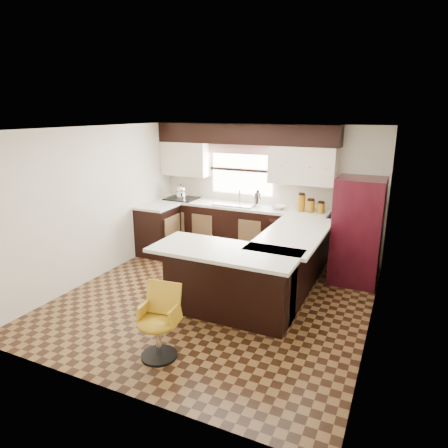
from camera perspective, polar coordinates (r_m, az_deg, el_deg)
The scene contains 30 objects.
floor at distance 5.89m, azimuth -1.25°, elevation -10.53°, with size 4.40×4.40×0.00m, color #49301A.
ceiling at distance 5.28m, azimuth -1.41°, elevation 13.48°, with size 4.40×4.40×0.00m, color silver.
wall_back at distance 7.45m, azimuth 6.18°, elevation 4.81°, with size 4.40×4.40×0.00m, color beige.
wall_front at distance 3.73m, azimuth -16.54°, elevation -7.26°, with size 4.40×4.40×0.00m, color beige.
wall_left at distance 6.64m, azimuth -17.84°, elevation 2.76°, with size 4.40×4.40×0.00m, color beige.
wall_right at distance 4.95m, azimuth 21.09°, elevation -1.92°, with size 4.40×4.40×0.00m, color beige.
base_cab_back at distance 7.51m, azimuth 2.02°, elevation -0.91°, with size 3.30×0.60×0.90m, color black.
base_cab_left at distance 7.59m, azimuth -9.35°, elevation -0.95°, with size 0.60×0.70×0.90m, color black.
counter_back at distance 7.39m, azimuth 2.06°, elevation 2.60°, with size 3.30×0.60×0.04m, color silver.
counter_left at distance 7.47m, azimuth -9.52°, elevation 2.53°, with size 0.60×0.70×0.04m, color silver.
soffit at distance 7.30m, azimuth 2.92°, elevation 12.73°, with size 3.40×0.35×0.36m, color black.
upper_cab_left at distance 7.88m, azimuth -5.49°, elevation 9.26°, with size 0.94×0.35×0.64m, color beige.
upper_cab_right at distance 7.01m, azimuth 11.15°, elevation 8.22°, with size 1.14×0.35×0.64m, color beige.
window_pane at distance 7.55m, azimuth 2.59°, elevation 7.72°, with size 1.20×0.02×0.90m, color white.
valance at distance 7.46m, azimuth 2.50°, elevation 10.65°, with size 1.30×0.06×0.18m, color #D19B93.
sink at distance 7.38m, azimuth 1.64°, elevation 2.89°, with size 0.75×0.45×0.03m, color #B2B2B7.
dishwasher at distance 6.95m, azimuth 8.72°, elevation -2.68°, with size 0.58×0.03×0.78m, color black.
cooktop at distance 7.90m, azimuth -6.06°, elevation 3.64°, with size 0.58×0.50×0.03m, color black.
peninsula_long at distance 5.96m, azimuth 9.26°, elevation -5.71°, with size 0.60×1.95×0.90m, color black.
peninsula_return at distance 5.27m, azimuth 0.73°, elevation -8.46°, with size 1.65×0.60×0.90m, color black.
counter_pen_long at distance 5.79m, azimuth 9.94°, elevation -1.43°, with size 0.84×1.95×0.04m, color silver.
counter_pen_return at distance 5.02m, azimuth 0.12°, elevation -3.89°, with size 1.89×0.84×0.04m, color silver.
refrigerator at distance 6.49m, azimuth 18.50°, elevation -0.99°, with size 0.71×0.68×1.66m, color #350812.
bar_chair at distance 4.49m, azimuth -9.46°, elevation -13.83°, with size 0.44×0.44×0.82m, color #BB8D1B, non-canonical shape.
kettle at distance 7.87m, azimuth -6.16°, elevation 4.73°, with size 0.21×0.21×0.28m, color silver, non-canonical shape.
percolator at distance 7.22m, azimuth 4.82°, elevation 3.53°, with size 0.13×0.13×0.27m, color silver.
mixing_bowl at distance 7.13m, azimuth 7.69°, elevation 2.40°, with size 0.25×0.25×0.06m, color white.
canister_large at distance 7.01m, azimuth 10.96°, elevation 2.98°, with size 0.14×0.14×0.29m, color #98660F.
canister_med at distance 6.99m, azimuth 12.26°, elevation 2.50°, with size 0.14×0.14×0.20m, color #98660F.
canister_small at distance 6.96m, azimuth 13.66°, elevation 2.23°, with size 0.13×0.13×0.17m, color #98660F.
Camera 1 is at (2.33, -4.73, 2.62)m, focal length 32.00 mm.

